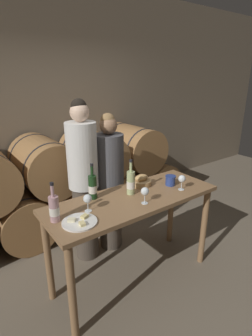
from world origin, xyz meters
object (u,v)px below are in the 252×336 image
(tasting_table, at_px, (134,211))
(wine_bottle_red, at_px, (93,187))
(bread_basket, at_px, (141,181))
(wine_glass_far_left, at_px, (88,199))
(wine_glass_left, at_px, (145,192))
(person_right, at_px, (110,183))
(cheese_plate, at_px, (80,222))
(wine_bottle_white, at_px, (131,182))
(person_left, at_px, (84,182))
(wine_glass_center, at_px, (182,179))
(wine_bottle_rose, at_px, (54,208))
(blue_crock, at_px, (171,180))

(tasting_table, relative_size, wine_bottle_red, 4.99)
(wine_bottle_red, height_order, bread_basket, wine_bottle_red)
(wine_glass_far_left, bearing_deg, wine_glass_left, -19.66)
(person_right, relative_size, wine_bottle_red, 4.85)
(person_right, height_order, cheese_plate, person_right)
(bread_basket, bearing_deg, tasting_table, -143.32)
(person_right, height_order, wine_bottle_red, person_right)
(tasting_table, xyz_separation_m, wine_bottle_white, (0.02, 0.07, 0.26))
(bread_basket, relative_size, wine_glass_left, 1.32)
(cheese_plate, height_order, wine_glass_left, wine_glass_left)
(cheese_plate, bearing_deg, wine_bottle_red, 46.66)
(wine_bottle_red, xyz_separation_m, wine_glass_far_left, (-0.15, -0.19, -0.00))
(wine_bottle_white, height_order, wine_glass_far_left, wine_bottle_white)
(tasting_table, relative_size, person_left, 0.93)
(wine_glass_left, distance_m, wine_glass_center, 0.48)
(tasting_table, relative_size, wine_glass_center, 10.98)
(person_right, bearing_deg, wine_glass_left, -99.49)
(wine_bottle_rose, distance_m, wine_glass_center, 1.24)
(wine_bottle_red, xyz_separation_m, blue_crock, (0.79, -0.20, -0.06))
(person_left, relative_size, wine_bottle_white, 5.26)
(wine_bottle_red, distance_m, cheese_plate, 0.44)
(wine_bottle_red, distance_m, wine_bottle_rose, 0.46)
(wine_bottle_rose, height_order, bread_basket, wine_bottle_rose)
(blue_crock, relative_size, wine_glass_far_left, 0.71)
(wine_glass_left, bearing_deg, wine_bottle_white, 85.05)
(wine_glass_center, bearing_deg, cheese_plate, 178.21)
(tasting_table, bearing_deg, person_left, 107.96)
(person_right, xyz_separation_m, wine_bottle_red, (-0.45, -0.42, 0.22))
(tasting_table, xyz_separation_m, person_right, (0.13, 0.62, 0.04))
(cheese_plate, bearing_deg, person_right, 44.51)
(bread_basket, bearing_deg, wine_bottle_red, 176.89)
(wine_bottle_white, relative_size, blue_crock, 3.15)
(wine_bottle_rose, bearing_deg, wine_bottle_white, 3.40)
(tasting_table, distance_m, wine_glass_left, 0.30)
(person_left, xyz_separation_m, wine_glass_left, (0.20, -0.77, 0.12))
(person_right, relative_size, cheese_plate, 5.96)
(person_right, xyz_separation_m, wine_glass_far_left, (-0.60, -0.60, 0.21))
(person_left, relative_size, bread_basket, 8.94)
(wine_bottle_rose, bearing_deg, wine_glass_left, -13.80)
(wine_bottle_rose, xyz_separation_m, wine_glass_far_left, (0.28, -0.02, 0.00))
(cheese_plate, relative_size, wine_glass_far_left, 1.79)
(cheese_plate, bearing_deg, blue_crock, 5.74)
(tasting_table, height_order, cheese_plate, cheese_plate)
(person_left, relative_size, blue_crock, 16.57)
(wine_bottle_rose, bearing_deg, bread_basket, 8.33)
(person_left, distance_m, blue_crock, 0.92)
(wine_bottle_red, distance_m, bread_basket, 0.55)
(person_right, height_order, wine_glass_left, person_right)
(wine_bottle_white, xyz_separation_m, wine_glass_center, (0.46, -0.22, -0.00))
(bread_basket, height_order, wine_glass_far_left, wine_glass_far_left)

